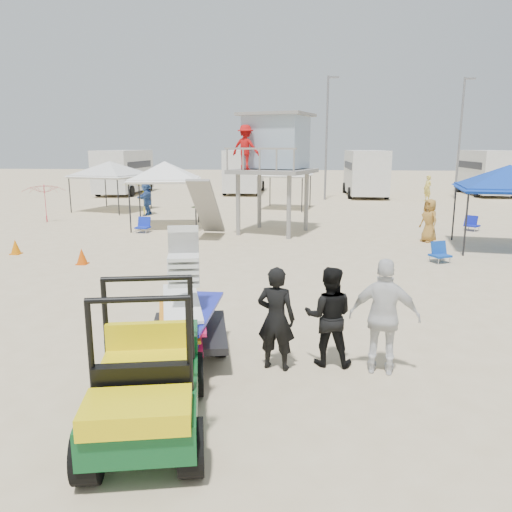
# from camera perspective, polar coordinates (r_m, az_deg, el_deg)

# --- Properties ---
(ground) EXTENTS (140.00, 140.00, 0.00)m
(ground) POSITION_cam_1_polar(r_m,az_deg,el_deg) (8.11, -5.61, -13.57)
(ground) COLOR beige
(ground) RESTS_ON ground
(utility_cart) EXTENTS (1.70, 2.69, 1.89)m
(utility_cart) POSITION_cam_1_polar(r_m,az_deg,el_deg) (6.43, -12.68, -12.39)
(utility_cart) COLOR #0B481F
(utility_cart) RESTS_ON ground
(surf_trailer) EXTENTS (1.59, 2.44, 1.99)m
(surf_trailer) POSITION_cam_1_polar(r_m,az_deg,el_deg) (8.55, -7.86, -6.37)
(surf_trailer) COLOR black
(surf_trailer) RESTS_ON ground
(man_left) EXTENTS (0.69, 0.53, 1.70)m
(man_left) POSITION_cam_1_polar(r_m,az_deg,el_deg) (8.05, 2.31, -7.15)
(man_left) COLOR black
(man_left) RESTS_ON ground
(man_mid) EXTENTS (0.85, 0.69, 1.66)m
(man_mid) POSITION_cam_1_polar(r_m,az_deg,el_deg) (8.30, 8.31, -6.83)
(man_mid) COLOR black
(man_mid) RESTS_ON ground
(man_right) EXTENTS (1.16, 0.64, 1.87)m
(man_right) POSITION_cam_1_polar(r_m,az_deg,el_deg) (8.12, 14.46, -6.75)
(man_right) COLOR silver
(man_right) RESTS_ON ground
(lifeguard_tower) EXTENTS (3.75, 3.75, 4.75)m
(lifeguard_tower) POSITION_cam_1_polar(r_m,az_deg,el_deg) (20.77, 1.78, 12.40)
(lifeguard_tower) COLOR gray
(lifeguard_tower) RESTS_ON ground
(canopy_blue) EXTENTS (3.52, 3.52, 3.34)m
(canopy_blue) POSITION_cam_1_polar(r_m,az_deg,el_deg) (19.24, 27.00, 8.85)
(canopy_blue) COLOR black
(canopy_blue) RESTS_ON ground
(canopy_white_a) EXTENTS (3.33, 3.33, 3.31)m
(canopy_white_a) POSITION_cam_1_polar(r_m,az_deg,el_deg) (22.47, -10.41, 10.23)
(canopy_white_a) COLOR black
(canopy_white_a) RESTS_ON ground
(canopy_white_b) EXTENTS (4.00, 4.00, 3.14)m
(canopy_white_b) POSITION_cam_1_polar(r_m,az_deg,el_deg) (29.16, -16.38, 10.07)
(canopy_white_b) COLOR black
(canopy_white_b) RESTS_ON ground
(canopy_white_c) EXTENTS (3.09, 3.09, 3.15)m
(canopy_white_c) POSITION_cam_1_polar(r_m,az_deg,el_deg) (28.83, 3.39, 10.53)
(canopy_white_c) COLOR black
(canopy_white_c) RESTS_ON ground
(umbrella_a) EXTENTS (2.13, 2.16, 1.84)m
(umbrella_a) POSITION_cam_1_polar(r_m,az_deg,el_deg) (25.72, -22.98, 5.59)
(umbrella_a) COLOR red
(umbrella_a) RESTS_ON ground
(umbrella_b) EXTENTS (2.39, 2.42, 1.92)m
(umbrella_b) POSITION_cam_1_polar(r_m,az_deg,el_deg) (27.17, -12.74, 6.66)
(umbrella_b) COLOR yellow
(umbrella_b) RESTS_ON ground
(cone_near) EXTENTS (0.34, 0.34, 0.50)m
(cone_near) POSITION_cam_1_polar(r_m,az_deg,el_deg) (16.19, -19.28, -0.03)
(cone_near) COLOR #DA4E06
(cone_near) RESTS_ON ground
(cone_far) EXTENTS (0.34, 0.34, 0.50)m
(cone_far) POSITION_cam_1_polar(r_m,az_deg,el_deg) (18.56, -25.79, 0.95)
(cone_far) COLOR orange
(cone_far) RESTS_ON ground
(beach_chair_a) EXTENTS (0.59, 0.63, 0.64)m
(beach_chair_a) POSITION_cam_1_polar(r_m,az_deg,el_deg) (21.55, -12.74, 3.49)
(beach_chair_a) COLOR #1127B8
(beach_chair_a) RESTS_ON ground
(beach_chair_b) EXTENTS (0.71, 0.78, 0.64)m
(beach_chair_b) POSITION_cam_1_polar(r_m,az_deg,el_deg) (16.62, 20.21, 0.44)
(beach_chair_b) COLOR #0F40A5
(beach_chair_b) RESTS_ON ground
(beach_chair_c) EXTENTS (0.74, 0.85, 0.64)m
(beach_chair_c) POSITION_cam_1_polar(r_m,az_deg,el_deg) (23.40, 23.38, 3.47)
(beach_chair_c) COLOR #0F1BA5
(beach_chair_c) RESTS_ON ground
(rv_far_left) EXTENTS (2.64, 6.80, 3.25)m
(rv_far_left) POSITION_cam_1_polar(r_m,az_deg,el_deg) (39.54, -14.86, 9.50)
(rv_far_left) COLOR silver
(rv_far_left) RESTS_ON ground
(rv_mid_left) EXTENTS (2.65, 6.50, 3.25)m
(rv_mid_left) POSITION_cam_1_polar(r_m,az_deg,el_deg) (38.94, -1.35, 9.86)
(rv_mid_left) COLOR silver
(rv_mid_left) RESTS_ON ground
(rv_mid_right) EXTENTS (2.64, 7.00, 3.25)m
(rv_mid_right) POSITION_cam_1_polar(r_m,az_deg,el_deg) (37.47, 12.38, 9.48)
(rv_mid_right) COLOR silver
(rv_mid_right) RESTS_ON ground
(rv_far_right) EXTENTS (2.64, 6.60, 3.25)m
(rv_far_right) POSITION_cam_1_polar(r_m,az_deg,el_deg) (41.00, 24.85, 8.86)
(rv_far_right) COLOR silver
(rv_far_right) RESTS_ON ground
(light_pole_left) EXTENTS (0.14, 0.14, 8.00)m
(light_pole_left) POSITION_cam_1_polar(r_m,az_deg,el_deg) (34.19, 8.06, 13.08)
(light_pole_left) COLOR slate
(light_pole_left) RESTS_ON ground
(light_pole_right) EXTENTS (0.14, 0.14, 8.00)m
(light_pole_right) POSITION_cam_1_polar(r_m,az_deg,el_deg) (37.19, 22.26, 12.24)
(light_pole_right) COLOR slate
(light_pole_right) RESTS_ON ground
(distant_beachgoers) EXTENTS (16.89, 15.36, 1.83)m
(distant_beachgoers) POSITION_cam_1_polar(r_m,az_deg,el_deg) (26.63, -2.38, 6.68)
(distant_beachgoers) COLOR #477647
(distant_beachgoers) RESTS_ON ground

